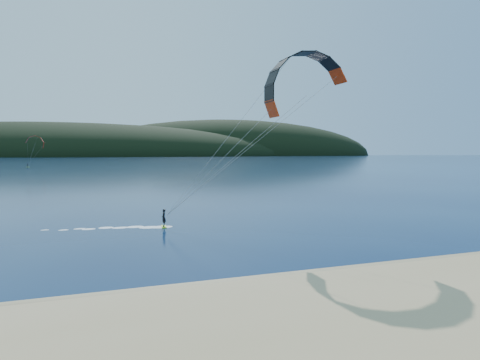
% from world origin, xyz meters
% --- Properties ---
extents(ground, '(1800.00, 1800.00, 0.00)m').
position_xyz_m(ground, '(0.00, 0.00, 0.00)').
color(ground, '#07173A').
rests_on(ground, ground).
extents(wet_sand, '(220.00, 2.50, 0.10)m').
position_xyz_m(wet_sand, '(0.00, 4.50, 0.05)').
color(wet_sand, '#8B7451').
rests_on(wet_sand, ground).
extents(headland, '(1200.00, 310.00, 140.00)m').
position_xyz_m(headland, '(0.63, 745.28, 0.00)').
color(headland, black).
rests_on(headland, ground).
extents(kitesurfer_near, '(25.56, 9.31, 16.49)m').
position_xyz_m(kitesurfer_near, '(10.90, 16.46, 11.01)').
color(kitesurfer_near, '#A4D919').
rests_on(kitesurfer_near, ground).
extents(kitesurfer_far, '(8.69, 7.93, 13.35)m').
position_xyz_m(kitesurfer_far, '(-29.25, 190.76, 10.28)').
color(kitesurfer_far, '#A4D919').
rests_on(kitesurfer_far, ground).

